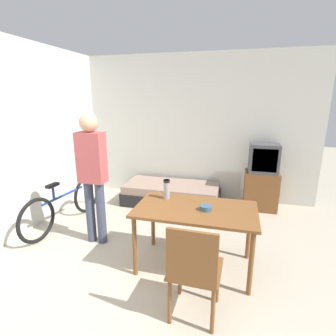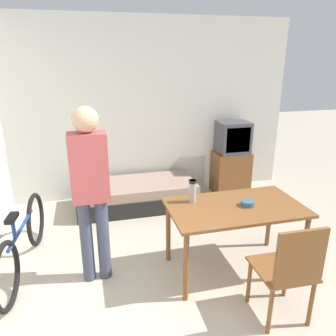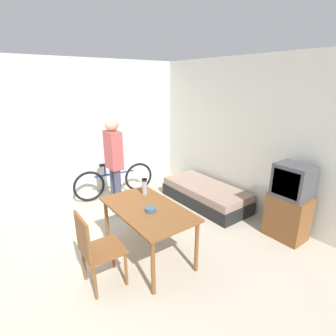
% 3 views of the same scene
% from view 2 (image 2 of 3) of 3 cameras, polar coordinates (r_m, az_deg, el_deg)
% --- Properties ---
extents(wall_back, '(4.85, 0.06, 2.70)m').
position_cam_2_polar(wall_back, '(5.07, -5.34, 9.98)').
color(wall_back, silver).
rests_on(wall_back, ground_plane).
extents(daybed, '(1.75, 0.80, 0.37)m').
position_cam_2_polar(daybed, '(4.90, -5.37, -4.61)').
color(daybed, black).
rests_on(daybed, ground_plane).
extents(tv, '(0.56, 0.41, 1.17)m').
position_cam_2_polar(tv, '(5.36, 10.98, 1.56)').
color(tv, brown).
rests_on(tv, ground_plane).
extents(dining_table, '(1.33, 0.76, 0.73)m').
position_cam_2_polar(dining_table, '(3.36, 11.60, -7.77)').
color(dining_table, brown).
rests_on(dining_table, ground_plane).
extents(wooden_chair, '(0.46, 0.46, 0.93)m').
position_cam_2_polar(wooden_chair, '(2.90, 20.42, -16.11)').
color(wooden_chair, brown).
rests_on(wooden_chair, ground_plane).
extents(bicycle, '(0.23, 1.68, 0.72)m').
position_cam_2_polar(bicycle, '(3.74, -23.93, -11.79)').
color(bicycle, black).
rests_on(bicycle, ground_plane).
extents(person_standing, '(0.34, 0.23, 1.73)m').
position_cam_2_polar(person_standing, '(3.09, -13.35, -2.76)').
color(person_standing, '#3D4256').
rests_on(person_standing, ground_plane).
extents(thermos_flask, '(0.08, 0.08, 0.24)m').
position_cam_2_polar(thermos_flask, '(3.30, 4.30, -3.82)').
color(thermos_flask, '#99999E').
rests_on(thermos_flask, dining_table).
extents(mate_bowl, '(0.13, 0.13, 0.05)m').
position_cam_2_polar(mate_bowl, '(3.34, 13.69, -6.00)').
color(mate_bowl, '#335670').
rests_on(mate_bowl, dining_table).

